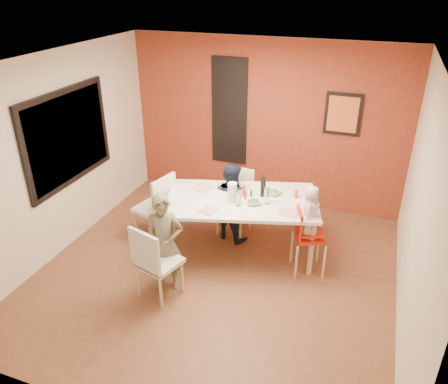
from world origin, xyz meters
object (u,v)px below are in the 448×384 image
(chair_far, at_px, (236,197))
(chair_near, at_px, (153,260))
(toddler, at_px, (310,212))
(high_chair, at_px, (306,235))
(paper_towel_roll, at_px, (232,193))
(child_far, at_px, (231,201))
(dining_table, at_px, (241,204))
(chair_left, at_px, (158,205))
(child_near, at_px, (164,243))
(wine_bottle, at_px, (263,187))

(chair_far, bearing_deg, chair_near, -97.74)
(chair_far, xyz_separation_m, toddler, (1.19, -0.68, 0.34))
(high_chair, xyz_separation_m, paper_towel_roll, (-1.01, 0.02, 0.42))
(chair_near, bearing_deg, paper_towel_roll, -99.35)
(chair_near, height_order, child_far, child_far)
(chair_far, relative_size, high_chair, 1.07)
(chair_near, relative_size, child_far, 0.83)
(dining_table, height_order, chair_left, chair_left)
(dining_table, height_order, child_near, child_near)
(chair_near, xyz_separation_m, paper_towel_roll, (0.57, 1.17, 0.42))
(dining_table, bearing_deg, child_near, -121.54)
(dining_table, height_order, chair_near, chair_near)
(high_chair, relative_size, child_far, 0.77)
(chair_near, bearing_deg, toddler, -127.29)
(dining_table, xyz_separation_m, high_chair, (0.92, -0.14, -0.21))
(child_far, height_order, paper_towel_roll, child_far)
(wine_bottle, bearing_deg, chair_near, -121.95)
(chair_near, xyz_separation_m, chair_left, (-0.55, 1.17, 0.03))
(paper_towel_roll, bearing_deg, chair_far, 103.47)
(chair_left, distance_m, child_far, 1.04)
(chair_far, bearing_deg, high_chair, -25.96)
(toddler, xyz_separation_m, wine_bottle, (-0.69, 0.30, 0.09))
(child_near, distance_m, paper_towel_roll, 1.12)
(chair_near, height_order, child_near, child_near)
(high_chair, bearing_deg, chair_far, 37.84)
(chair_near, height_order, chair_far, chair_near)
(chair_near, distance_m, wine_bottle, 1.77)
(chair_left, bearing_deg, child_near, 44.94)
(chair_far, bearing_deg, paper_towel_roll, -71.72)
(paper_towel_roll, bearing_deg, child_far, 111.48)
(dining_table, bearing_deg, chair_left, -174.83)
(chair_near, bearing_deg, child_near, -79.14)
(dining_table, distance_m, chair_left, 1.23)
(child_near, height_order, wine_bottle, child_near)
(chair_far, height_order, chair_left, chair_left)
(child_near, bearing_deg, chair_far, 55.67)
(dining_table, height_order, high_chair, high_chair)
(wine_bottle, xyz_separation_m, paper_towel_roll, (-0.34, -0.29, -0.00))
(toddler, distance_m, paper_towel_roll, 1.03)
(chair_far, relative_size, toddler, 1.40)
(paper_towel_roll, bearing_deg, wine_bottle, 41.02)
(chair_left, height_order, wine_bottle, wine_bottle)
(high_chair, xyz_separation_m, toddler, (0.02, 0.02, 0.34))
(chair_far, height_order, child_far, child_far)
(chair_far, bearing_deg, child_near, -98.72)
(chair_near, distance_m, high_chair, 1.95)
(child_near, height_order, child_far, child_near)
(dining_table, distance_m, toddler, 0.96)
(paper_towel_roll, bearing_deg, child_near, -120.69)
(chair_left, xyz_separation_m, toddler, (2.15, -0.01, 0.31))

